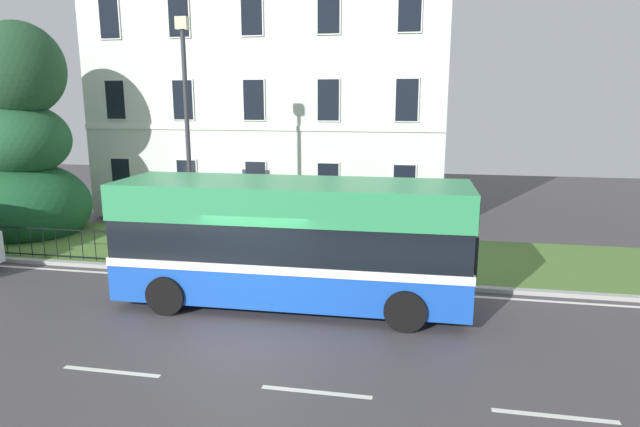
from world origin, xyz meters
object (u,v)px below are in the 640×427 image
object	(u,v)px
georgian_townhouse	(280,66)
street_lamp_post	(187,126)
single_decker_bus	(292,241)
evergreen_tree	(25,157)

from	to	relation	value
georgian_townhouse	street_lamp_post	bearing A→B (deg)	-93.50
single_decker_bus	georgian_townhouse	bearing A→B (deg)	105.01
georgian_townhouse	evergreen_tree	distance (m)	11.30
street_lamp_post	georgian_townhouse	bearing A→B (deg)	86.50
georgian_townhouse	single_decker_bus	size ratio (longest dim) A/B	1.73
georgian_townhouse	single_decker_bus	world-z (taller)	georgian_townhouse
evergreen_tree	street_lamp_post	distance (m)	7.67
georgian_townhouse	single_decker_bus	xyz separation A→B (m)	(3.48, -12.22, -4.95)
single_decker_bus	evergreen_tree	bearing A→B (deg)	155.52
evergreen_tree	single_decker_bus	distance (m)	12.47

